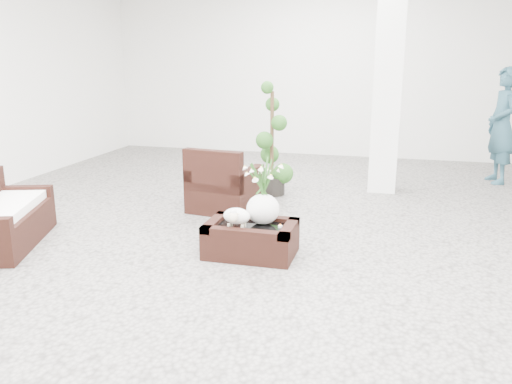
% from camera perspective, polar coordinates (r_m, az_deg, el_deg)
% --- Properties ---
extents(ground, '(11.00, 11.00, 0.00)m').
position_cam_1_polar(ground, '(5.74, 0.26, -5.75)').
color(ground, gray).
rests_on(ground, ground).
extents(column, '(0.40, 0.40, 3.50)m').
position_cam_1_polar(column, '(8.01, 14.13, 12.41)').
color(column, white).
rests_on(column, ground).
extents(coffee_table, '(0.90, 0.60, 0.31)m').
position_cam_1_polar(coffee_table, '(5.43, -0.55, -5.24)').
color(coffee_table, black).
rests_on(coffee_table, ground).
extents(sheep_figurine, '(0.28, 0.23, 0.21)m').
position_cam_1_polar(sheep_figurine, '(5.28, -2.10, -2.81)').
color(sheep_figurine, white).
rests_on(sheep_figurine, coffee_table).
extents(planter_narcissus, '(0.44, 0.44, 0.80)m').
position_cam_1_polar(planter_narcissus, '(5.33, 0.76, 0.66)').
color(planter_narcissus, white).
rests_on(planter_narcissus, coffee_table).
extents(tealight, '(0.04, 0.04, 0.03)m').
position_cam_1_polar(tealight, '(5.32, 2.63, -3.71)').
color(tealight, white).
rests_on(tealight, coffee_table).
extents(armchair, '(0.90, 0.88, 0.85)m').
position_cam_1_polar(armchair, '(6.94, -3.41, 1.48)').
color(armchair, black).
rests_on(armchair, ground).
extents(loveseat, '(1.08, 1.52, 0.74)m').
position_cam_1_polar(loveseat, '(6.26, -25.66, -1.96)').
color(loveseat, black).
rests_on(loveseat, ground).
extents(topiary, '(0.43, 0.43, 1.61)m').
position_cam_1_polar(topiary, '(7.65, 1.73, 5.62)').
color(topiary, '#224D18').
rests_on(topiary, ground).
extents(shopper, '(0.58, 0.75, 1.83)m').
position_cam_1_polar(shopper, '(9.22, 25.03, 6.50)').
color(shopper, '#284B59').
rests_on(shopper, ground).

